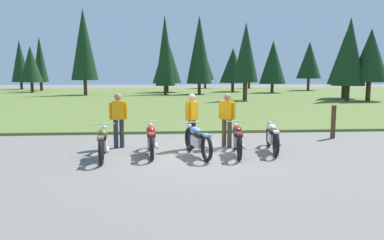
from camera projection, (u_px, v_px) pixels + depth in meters
The scene contains 12 objects.
ground_plane at pixel (194, 154), 10.01m from camera, with size 140.00×140.00×0.00m, color slate.
grass_moorland at pixel (174, 97), 35.26m from camera, with size 80.00×44.00×0.10m, color #5B7033.
forest_treeline at pixel (198, 58), 40.60m from camera, with size 43.36×30.03×9.00m.
motorcycle_olive at pixel (103, 142), 9.45m from camera, with size 0.62×2.10×0.88m.
motorcycle_red at pixel (151, 139), 9.93m from camera, with size 0.62×2.10×0.88m.
motorcycle_sky_blue at pixel (197, 140), 9.78m from camera, with size 0.77×2.06×0.88m.
motorcycle_maroon at pixel (238, 139), 9.93m from camera, with size 0.62×2.10×0.88m.
motorcycle_cream at pixel (272, 137), 10.34m from camera, with size 0.62×2.09×0.88m.
rider_checking_bike at pixel (118, 117), 10.79m from camera, with size 0.54×0.27×1.67m.
rider_with_back_turned at pixel (192, 118), 10.68m from camera, with size 0.40×0.45×1.67m.
rider_near_row_end at pixel (227, 117), 10.85m from camera, with size 0.47×0.38×1.67m.
trail_marker_post at pixel (333, 122), 12.45m from camera, with size 0.12×0.12×1.17m, color #47331E.
Camera 1 is at (-0.76, -9.77, 2.24)m, focal length 33.10 mm.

